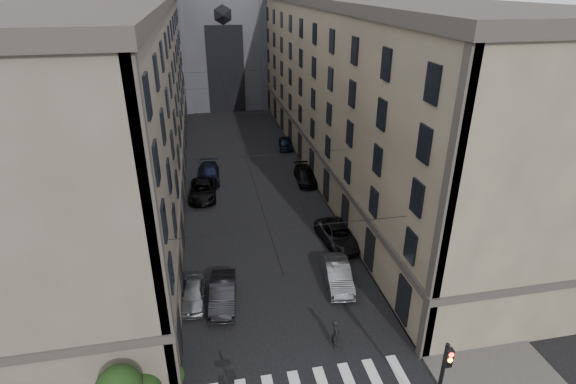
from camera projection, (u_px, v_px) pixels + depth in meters
sidewalk_left at (153, 181)px, 50.08m from camera, size 7.00×80.00×0.15m
sidewalk_right at (334, 167)px, 53.78m from camera, size 7.00×80.00×0.15m
building_left at (112, 100)px, 45.61m from camera, size 13.60×60.60×18.85m
building_right at (363, 89)px, 50.35m from camera, size 13.60×60.60×18.85m
traffic_light_right at (443, 376)px, 21.31m from camera, size 0.34×0.50×5.20m
tram_wires at (245, 114)px, 48.54m from camera, size 14.00×60.00×0.43m
car_left_near at (193, 294)px, 30.94m from camera, size 1.85×4.18×1.40m
car_left_midnear at (223, 294)px, 30.84m from camera, size 2.22×5.09×1.63m
car_left_midfar at (203, 190)px, 46.03m from camera, size 3.17×6.05×1.62m
car_left_far at (209, 173)px, 50.08m from camera, size 2.50×5.73×1.64m
car_right_near at (338, 275)px, 32.80m from camera, size 2.32×5.18×1.65m
car_right_midnear at (338, 235)px, 37.96m from camera, size 3.21×5.94×1.58m
car_right_midfar at (306, 175)px, 49.73m from camera, size 2.33×5.32×1.52m
car_right_far at (285, 144)px, 59.50m from camera, size 2.22×4.46×1.46m
pedestrian at (336, 333)px, 27.08m from camera, size 0.63×0.82×2.01m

